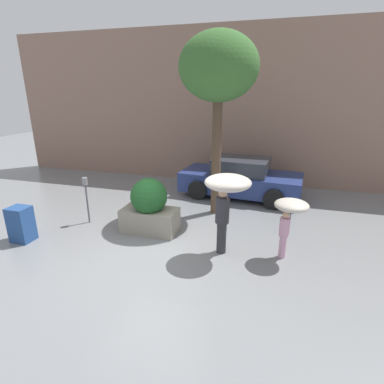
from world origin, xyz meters
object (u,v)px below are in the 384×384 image
Objects in this scene: parked_car_near at (241,179)px; parking_meter at (86,191)px; person_child at (290,212)px; newspaper_box at (21,224)px; person_adult at (226,192)px; street_tree at (219,70)px; planter_box at (149,207)px.

parking_meter is (-3.89, -3.54, 0.32)m from parked_car_near.
person_child is 1.05× the size of parking_meter.
newspaper_box is (-4.84, -4.97, -0.19)m from parked_car_near.
person_adult is 3.67m from street_tree.
planter_box is at bearing -164.95° from person_child.
person_adult is at bearing -73.35° from street_tree.
person_adult reaches higher than parked_car_near.
parked_car_near is 3.22× the size of parking_meter.
planter_box is 1.11× the size of parking_meter.
parked_car_near is at bearing 129.42° from person_adult.
newspaper_box is at bearing -154.55° from planter_box.
parked_car_near is 0.84× the size of street_tree.
person_child is at bearing -47.16° from street_tree.
planter_box is 2.38m from person_adult.
parked_car_near is at bearing 61.54° from planter_box.
person_child is 4.32m from street_tree.
person_child is 0.27× the size of street_tree.
person_child reaches higher than parked_car_near.
person_child reaches higher than newspaper_box.
parking_meter is (-1.94, 0.06, 0.26)m from planter_box.
parking_meter is at bearing -163.02° from person_child.
newspaper_box is (-6.38, -0.94, -0.68)m from person_child.
street_tree is at bearing 155.02° from person_child.
person_adult is at bearing 8.36° from newspaper_box.
planter_box is 4.16m from street_tree.
planter_box reaches higher than newspaper_box.
person_adult is 4.33m from parked_car_near.
newspaper_box is at bearing 141.29° from parked_car_near.
street_tree reaches higher than parked_car_near.
person_adult is 5.19m from newspaper_box.
street_tree is 3.85× the size of parking_meter.
person_child is 6.49m from newspaper_box.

